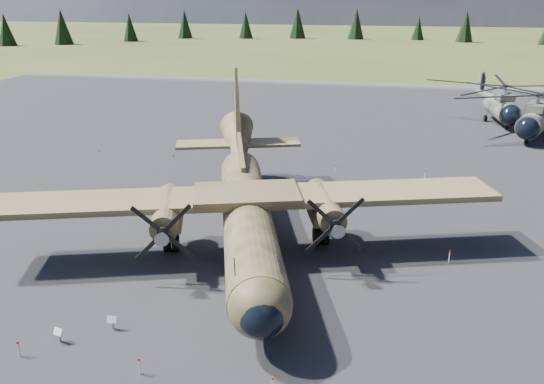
# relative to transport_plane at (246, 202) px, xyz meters

# --- Properties ---
(ground) EXTENTS (500.00, 500.00, 0.00)m
(ground) POSITION_rel_transport_plane_xyz_m (-3.43, -0.14, -3.03)
(ground) COLOR brown
(ground) RESTS_ON ground
(apron) EXTENTS (120.00, 120.00, 0.04)m
(apron) POSITION_rel_transport_plane_xyz_m (-3.43, 9.86, -3.03)
(apron) COLOR #535256
(apron) RESTS_ON ground
(transport_plane) EXTENTS (31.49, 28.07, 10.54)m
(transport_plane) POSITION_rel_transport_plane_xyz_m (0.00, 0.00, 0.00)
(transport_plane) COLOR #424224
(transport_plane) RESTS_ON ground
(helicopter_near) EXTENTS (21.39, 24.14, 5.03)m
(helicopter_near) POSITION_rel_transport_plane_xyz_m (23.34, 40.16, 0.54)
(helicopter_near) COLOR #64685B
(helicopter_near) RESTS_ON ground
(helicopter_mid) EXTENTS (27.05, 27.05, 5.19)m
(helicopter_mid) POSITION_rel_transport_plane_xyz_m (25.77, 33.29, 0.65)
(helicopter_mid) COLOR #64685B
(helicopter_mid) RESTS_ON ground
(info_placard_left) EXTENTS (0.53, 0.33, 0.78)m
(info_placard_left) POSITION_rel_transport_plane_xyz_m (-6.25, -12.28, -2.51)
(info_placard_left) COLOR gray
(info_placard_left) RESTS_ON ground
(info_placard_right) EXTENTS (0.51, 0.26, 0.76)m
(info_placard_right) POSITION_rel_transport_plane_xyz_m (-4.21, -10.81, -2.52)
(info_placard_right) COLOR gray
(info_placard_right) RESTS_ON ground
(barrier_fence) EXTENTS (33.12, 29.62, 0.85)m
(barrier_fence) POSITION_rel_transport_plane_xyz_m (-3.89, -0.22, -2.52)
(barrier_fence) COLOR white
(barrier_fence) RESTS_ON ground
(treeline) EXTENTS (349.25, 344.55, 10.94)m
(treeline) POSITION_rel_transport_plane_xyz_m (-4.89, 8.96, 1.74)
(treeline) COLOR black
(treeline) RESTS_ON ground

